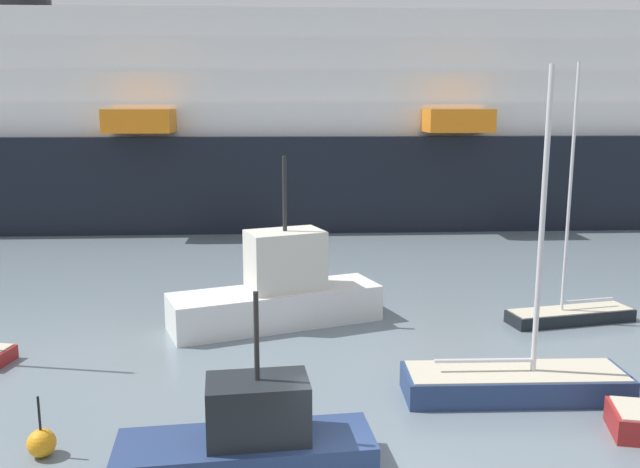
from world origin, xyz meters
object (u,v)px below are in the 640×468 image
Objects in this scene: sailboat_1 at (570,311)px; fishing_boat_1 at (279,293)px; sailboat_4 at (515,380)px; cruise_ship at (295,129)px; fishing_boat_0 at (250,439)px; channel_buoy_0 at (42,443)px.

fishing_boat_1 is at bearing -12.82° from sailboat_1.
sailboat_4 is 34.30m from cruise_ship.
fishing_boat_1 is (-11.26, 0.39, 0.79)m from sailboat_1.
sailboat_4 is 8.24m from fishing_boat_0.
cruise_ship is at bearing 82.03° from fishing_boat_0.
fishing_boat_1 is (0.60, 10.51, 0.46)m from fishing_boat_0.
sailboat_4 is 1.56× the size of fishing_boat_0.
cruise_ship is (1.18, 26.37, 5.24)m from fishing_boat_1.
cruise_ship is at bearing 68.08° from fishing_boat_1.
fishing_boat_0 is 5.10m from channel_buoy_0.
sailboat_4 is at bearing -64.82° from fishing_boat_1.
fishing_boat_1 is 0.07× the size of cruise_ship.
fishing_boat_0 is 37.36m from cruise_ship.
sailboat_1 is 15.60m from fishing_boat_0.
fishing_boat_0 is (-11.87, -10.12, 0.34)m from sailboat_1.
sailboat_1 is at bearing 35.27° from fishing_boat_0.
sailboat_4 is 9.74m from fishing_boat_1.
cruise_ship is at bearing -80.21° from sailboat_1.
sailboat_4 is 1.12× the size of fishing_boat_1.
cruise_ship is (1.79, 36.88, 5.70)m from fishing_boat_0.
sailboat_4 reaches higher than channel_buoy_0.
fishing_boat_0 is 0.05× the size of cruise_ship.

